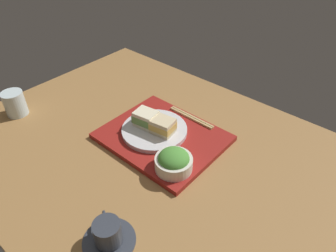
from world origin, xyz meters
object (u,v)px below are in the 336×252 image
salad_bowl (174,161)px  coffee_cup (108,234)px  drinking_glass (15,103)px  sandwich_plate (154,130)px  sandwich_far (146,118)px  sandwich_near (163,126)px  chopsticks_pair (191,117)px

salad_bowl → coffee_cup: bearing=95.7°
salad_bowl → drinking_glass: 67.59cm
sandwich_plate → coffee_cup: coffee_cup is taller
sandwich_far → drinking_glass: 51.89cm
sandwich_near → chopsticks_pair: 15.02cm
sandwich_far → chopsticks_pair: sandwich_far is taller
salad_bowl → coffee_cup: (-2.85, 28.37, -1.94)cm
chopsticks_pair → sandwich_far: bearing=61.3°
sandwich_near → sandwich_far: 7.13cm
salad_bowl → chopsticks_pair: salad_bowl is taller
sandwich_near → salad_bowl: 16.11cm
sandwich_near → coffee_cup: sandwich_near is taller
chopsticks_pair → drinking_glass: 67.25cm
sandwich_near → chopsticks_pair: bearing=-95.2°
sandwich_plate → drinking_glass: bearing=26.9°
sandwich_near → salad_bowl: bearing=143.6°
sandwich_plate → drinking_glass: 55.25cm
sandwich_near → sandwich_far: (7.07, 0.88, 0.16)cm
sandwich_near → coffee_cup: bearing=112.6°
sandwich_plate → sandwich_near: 4.91cm
chopsticks_pair → coffee_cup: size_ratio=1.43×
chopsticks_pair → sandwich_near: bearing=84.8°
sandwich_near → chopsticks_pair: size_ratio=0.44×
sandwich_plate → chopsticks_pair: (-4.86, -14.90, -0.45)cm
chopsticks_pair → sandwich_plate: bearing=71.9°
sandwich_plate → chopsticks_pair: size_ratio=1.19×
sandwich_plate → coffee_cup: (-19.31, 37.48, 0.29)cm
sandwich_near → drinking_glass: (52.78, 25.40, -1.27)cm
sandwich_plate → drinking_glass: drinking_glass is taller
sandwich_near → coffee_cup: size_ratio=0.63×
sandwich_far → salad_bowl: size_ratio=0.76×
chopsticks_pair → coffee_cup: bearing=105.4°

